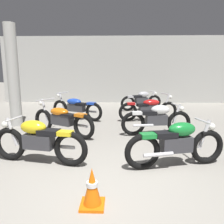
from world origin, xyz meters
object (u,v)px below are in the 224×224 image
at_px(motorcycle_right_row_2, 149,108).
at_px(traffic_cone, 92,188).
at_px(motorcycle_left_row_1, 62,119).
at_px(motorcycle_right_row_3, 142,100).
at_px(motorcycle_left_row_2, 76,107).
at_px(support_pillar, 13,76).
at_px(motorcycle_right_row_0, 177,143).
at_px(motorcycle_right_row_1, 157,119).
at_px(motorcycle_left_row_0, 38,140).

relative_size(motorcycle_right_row_2, traffic_cone, 3.98).
bearing_deg(motorcycle_left_row_1, motorcycle_right_row_3, 56.94).
relative_size(motorcycle_left_row_2, motorcycle_right_row_3, 1.06).
relative_size(support_pillar, motorcycle_right_row_0, 1.65).
bearing_deg(motorcycle_left_row_2, motorcycle_right_row_2, -3.19).
height_order(motorcycle_right_row_1, motorcycle_right_row_2, motorcycle_right_row_2).
relative_size(motorcycle_right_row_0, motorcycle_right_row_1, 0.99).
bearing_deg(motorcycle_right_row_2, traffic_cone, -105.35).
xyz_separation_m(motorcycle_left_row_1, motorcycle_right_row_0, (2.65, -1.97, 0.01)).
height_order(motorcycle_left_row_1, traffic_cone, motorcycle_left_row_1).
relative_size(motorcycle_right_row_2, motorcycle_right_row_3, 1.13).
relative_size(support_pillar, motorcycle_left_row_0, 1.64).
relative_size(motorcycle_left_row_1, traffic_cone, 3.60).
relative_size(motorcycle_left_row_1, motorcycle_right_row_2, 0.91).
bearing_deg(motorcycle_right_row_2, motorcycle_left_row_0, -124.67).
bearing_deg(support_pillar, motorcycle_left_row_1, -30.27).
bearing_deg(support_pillar, motorcycle_right_row_3, 34.08).
distance_m(motorcycle_left_row_2, motorcycle_right_row_2, 2.64).
xyz_separation_m(motorcycle_left_row_1, motorcycle_right_row_2, (2.64, 1.88, 0.00)).
bearing_deg(motorcycle_left_row_1, motorcycle_right_row_0, -36.68).
height_order(motorcycle_left_row_0, motorcycle_right_row_2, motorcycle_right_row_2).
distance_m(motorcycle_left_row_2, motorcycle_right_row_1, 3.26).
bearing_deg(motorcycle_right_row_0, motorcycle_left_row_1, 143.32).
distance_m(motorcycle_left_row_1, motorcycle_right_row_3, 4.75).
bearing_deg(motorcycle_right_row_0, motorcycle_left_row_2, 123.47).
bearing_deg(traffic_cone, motorcycle_right_row_2, 74.65).
bearing_deg(motorcycle_left_row_1, support_pillar, 149.73).
distance_m(motorcycle_left_row_0, traffic_cone, 1.83).
xyz_separation_m(motorcycle_right_row_1, motorcycle_right_row_2, (0.02, 1.80, -0.01)).
bearing_deg(motorcycle_left_row_2, motorcycle_right_row_0, -56.53).
bearing_deg(motorcycle_right_row_1, traffic_cone, -112.65).
height_order(motorcycle_right_row_0, motorcycle_right_row_1, same).
bearing_deg(traffic_cone, motorcycle_right_row_3, 79.34).
relative_size(motorcycle_right_row_0, traffic_cone, 3.60).
height_order(motorcycle_left_row_0, motorcycle_right_row_0, same).
xyz_separation_m(motorcycle_left_row_1, motorcycle_right_row_3, (2.59, 3.98, 0.01)).
distance_m(motorcycle_right_row_1, motorcycle_right_row_2, 1.80).
distance_m(motorcycle_right_row_0, motorcycle_right_row_1, 2.05).
relative_size(motorcycle_left_row_2, motorcycle_right_row_2, 0.94).
bearing_deg(traffic_cone, motorcycle_left_row_2, 103.10).
height_order(motorcycle_left_row_2, motorcycle_right_row_1, motorcycle_left_row_2).
xyz_separation_m(motorcycle_right_row_3, traffic_cone, (-1.36, -7.23, -0.20)).
xyz_separation_m(motorcycle_right_row_0, motorcycle_right_row_1, (-0.02, 2.05, 0.00)).
xyz_separation_m(motorcycle_right_row_1, motorcycle_right_row_3, (-0.03, 3.90, 0.00)).
bearing_deg(motorcycle_right_row_1, motorcycle_right_row_2, 89.46).
distance_m(support_pillar, motorcycle_left_row_0, 3.62).
height_order(motorcycle_left_row_2, motorcycle_right_row_3, motorcycle_left_row_2).
height_order(motorcycle_right_row_2, motorcycle_right_row_3, motorcycle_right_row_2).
bearing_deg(traffic_cone, motorcycle_right_row_0, 42.20).
bearing_deg(motorcycle_right_row_0, traffic_cone, -137.80).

